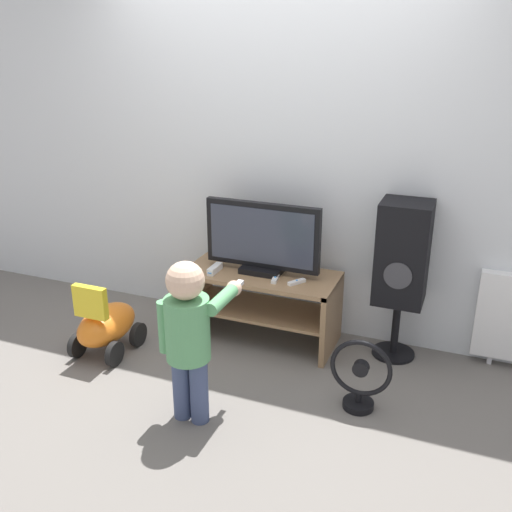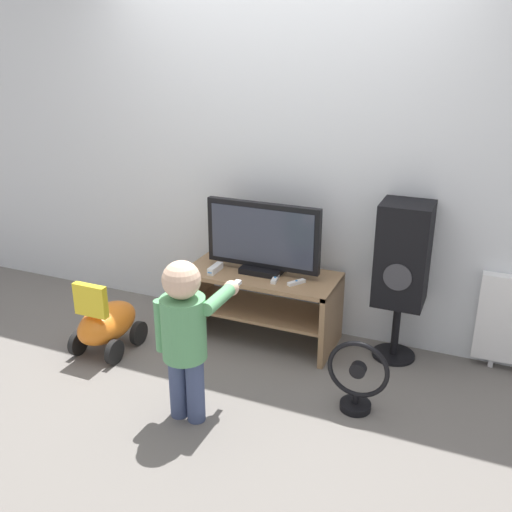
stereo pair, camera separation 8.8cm
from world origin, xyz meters
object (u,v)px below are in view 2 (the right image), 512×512
object	(u,v)px
floor_fan	(357,379)
child	(185,329)
game_console	(215,269)
speaker_tower	(403,258)
ride_on_toy	(107,323)
remote_secondary	(275,279)
television	(263,239)
remote_primary	(296,282)

from	to	relation	value
floor_fan	child	bearing A→B (deg)	-152.72
game_console	floor_fan	size ratio (longest dim) A/B	0.37
game_console	child	xyz separation A→B (m)	(0.28, -0.90, 0.03)
speaker_tower	floor_fan	xyz separation A→B (m)	(-0.09, -0.68, -0.51)
speaker_tower	ride_on_toy	world-z (taller)	speaker_tower
remote_secondary	speaker_tower	bearing A→B (deg)	14.40
game_console	television	bearing A→B (deg)	22.42
remote_secondary	speaker_tower	xyz separation A→B (m)	(0.79, 0.20, 0.20)
child	speaker_tower	world-z (taller)	speaker_tower
television	speaker_tower	size ratio (longest dim) A/B	0.75
speaker_tower	ride_on_toy	bearing A→B (deg)	-159.32
remote_primary	ride_on_toy	distance (m)	1.32
television	child	world-z (taller)	television
speaker_tower	remote_primary	bearing A→B (deg)	-162.65
game_console	ride_on_toy	size ratio (longest dim) A/B	0.30
television	speaker_tower	distance (m)	0.93
remote_secondary	ride_on_toy	xyz separation A→B (m)	(-1.04, -0.49, -0.31)
ride_on_toy	speaker_tower	bearing A→B (deg)	20.68
child	ride_on_toy	bearing A→B (deg)	153.94
game_console	child	world-z (taller)	child
television	speaker_tower	bearing A→B (deg)	5.97
child	remote_secondary	bearing A→B (deg)	80.35
speaker_tower	ride_on_toy	distance (m)	2.01
remote_primary	game_console	bearing A→B (deg)	-177.84
game_console	speaker_tower	world-z (taller)	speaker_tower
game_console	speaker_tower	bearing A→B (deg)	10.25
remote_secondary	child	world-z (taller)	child
remote_primary	floor_fan	bearing A→B (deg)	-41.39
television	ride_on_toy	distance (m)	1.21
remote_secondary	floor_fan	xyz separation A→B (m)	(0.70, -0.48, -0.31)
television	ride_on_toy	world-z (taller)	television
television	remote_secondary	world-z (taller)	television
remote_secondary	floor_fan	world-z (taller)	remote_secondary
child	ride_on_toy	world-z (taller)	child
remote_primary	floor_fan	distance (m)	0.79
game_console	ride_on_toy	distance (m)	0.82
ride_on_toy	floor_fan	bearing A→B (deg)	0.27
floor_fan	ride_on_toy	distance (m)	1.73
television	ride_on_toy	bearing A→B (deg)	-146.73
floor_fan	game_console	bearing A→B (deg)	157.94
television	child	distance (m)	1.04
television	child	bearing A→B (deg)	-91.22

